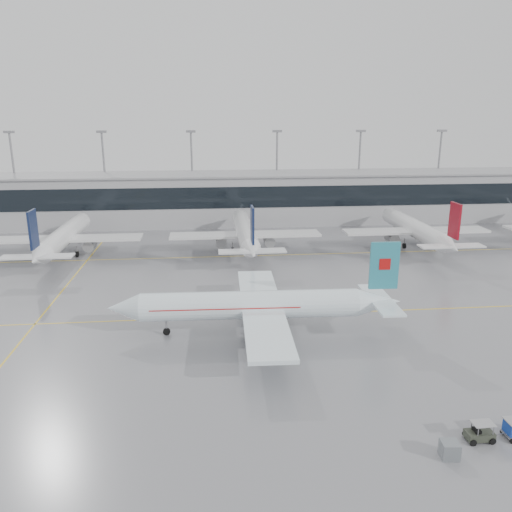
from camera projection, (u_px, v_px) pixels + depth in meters
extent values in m
plane|color=gray|center=(265.00, 315.00, 67.42)|extent=(320.00, 320.00, 0.00)
cube|color=yellow|center=(265.00, 315.00, 67.42)|extent=(120.00, 0.25, 0.01)
cube|color=yellow|center=(247.00, 256.00, 96.17)|extent=(120.00, 0.25, 0.01)
cube|color=yellow|center=(66.00, 286.00, 78.96)|extent=(0.25, 60.00, 0.01)
cube|color=#A0A0A4|center=(236.00, 199.00, 125.21)|extent=(180.00, 15.00, 12.00)
cube|color=black|center=(238.00, 198.00, 117.57)|extent=(180.00, 0.20, 5.00)
cube|color=gray|center=(236.00, 174.00, 123.54)|extent=(182.00, 16.00, 0.40)
cylinder|color=gray|center=(15.00, 179.00, 124.40)|extent=(0.50, 0.50, 22.00)
cube|color=gray|center=(9.00, 132.00, 121.35)|extent=(2.40, 1.00, 0.60)
cylinder|color=gray|center=(105.00, 177.00, 126.49)|extent=(0.50, 0.50, 22.00)
cube|color=gray|center=(101.00, 132.00, 123.43)|extent=(2.40, 1.00, 0.60)
cylinder|color=gray|center=(192.00, 176.00, 128.57)|extent=(0.50, 0.50, 22.00)
cube|color=gray|center=(191.00, 131.00, 125.52)|extent=(2.40, 1.00, 0.60)
cylinder|color=gray|center=(277.00, 176.00, 130.65)|extent=(0.50, 0.50, 22.00)
cube|color=gray|center=(277.00, 131.00, 127.60)|extent=(2.40, 1.00, 0.60)
cylinder|color=gray|center=(359.00, 175.00, 132.73)|extent=(0.50, 0.50, 22.00)
cube|color=gray|center=(361.00, 131.00, 129.68)|extent=(2.40, 1.00, 0.60)
cylinder|color=gray|center=(438.00, 174.00, 134.81)|extent=(0.50, 0.50, 22.00)
cube|color=gray|center=(442.00, 131.00, 131.76)|extent=(2.40, 1.00, 0.60)
cylinder|color=white|center=(250.00, 305.00, 61.05)|extent=(26.63, 4.32, 3.48)
cone|color=white|center=(124.00, 308.00, 60.07)|extent=(4.11, 3.61, 3.48)
cone|color=white|center=(378.00, 302.00, 62.09)|extent=(5.71, 3.66, 3.48)
cube|color=white|center=(262.00, 308.00, 61.26)|extent=(5.91, 28.89, 0.45)
cube|color=white|center=(380.00, 299.00, 62.02)|extent=(3.15, 11.14, 0.25)
cube|color=teal|center=(384.00, 266.00, 60.84)|extent=(3.61, 0.46, 5.94)
cylinder|color=gray|center=(261.00, 335.00, 57.02)|extent=(3.66, 2.21, 2.10)
cylinder|color=gray|center=(255.00, 305.00, 66.24)|extent=(3.66, 2.21, 2.10)
cylinder|color=gray|center=(166.00, 326.00, 61.07)|extent=(0.20, 0.20, 1.49)
cylinder|color=black|center=(167.00, 332.00, 61.27)|extent=(0.91, 0.33, 0.90)
cylinder|color=gray|center=(272.00, 331.00, 59.36)|extent=(0.24, 0.24, 1.49)
cylinder|color=black|center=(272.00, 337.00, 59.56)|extent=(1.11, 0.48, 1.10)
cylinder|color=gray|center=(268.00, 314.00, 64.36)|extent=(0.24, 0.24, 1.49)
cylinder|color=black|center=(268.00, 320.00, 64.56)|extent=(1.11, 0.48, 1.10)
cube|color=#B70F0F|center=(384.00, 264.00, 60.78)|extent=(1.41, 0.49, 1.40)
cube|color=#B70F0F|center=(225.00, 304.00, 60.81)|extent=(18.10, 4.08, 0.12)
cylinder|color=silver|center=(65.00, 235.00, 96.62)|extent=(3.59, 27.36, 3.59)
cone|color=silver|center=(84.00, 219.00, 111.64)|extent=(3.59, 4.00, 3.59)
cone|color=silver|center=(38.00, 258.00, 80.83)|extent=(3.59, 5.60, 3.59)
cube|color=silver|center=(63.00, 239.00, 95.29)|extent=(29.64, 5.00, 0.45)
cube|color=silver|center=(37.00, 257.00, 80.56)|extent=(11.40, 2.80, 0.25)
cube|color=#111C3F|center=(33.00, 229.00, 79.14)|extent=(0.35, 3.60, 6.12)
cylinder|color=gray|center=(39.00, 246.00, 95.72)|extent=(2.10, 3.60, 2.10)
cylinder|color=gray|center=(90.00, 245.00, 96.63)|extent=(2.10, 3.60, 2.10)
cylinder|color=gray|center=(79.00, 235.00, 107.55)|extent=(0.20, 0.20, 1.56)
cylinder|color=black|center=(80.00, 239.00, 107.76)|extent=(0.30, 0.90, 0.90)
cylinder|color=gray|center=(49.00, 251.00, 94.65)|extent=(0.24, 0.24, 1.56)
cylinder|color=black|center=(49.00, 255.00, 94.86)|extent=(0.45, 1.10, 1.10)
cylinder|color=gray|center=(77.00, 250.00, 95.14)|extent=(0.24, 0.24, 1.56)
cylinder|color=black|center=(77.00, 254.00, 95.35)|extent=(0.45, 1.10, 1.10)
cylinder|color=silver|center=(245.00, 231.00, 99.93)|extent=(3.59, 27.36, 3.59)
cone|color=silver|center=(240.00, 216.00, 114.96)|extent=(3.59, 4.00, 3.59)
cone|color=silver|center=(252.00, 252.00, 84.14)|extent=(3.59, 5.60, 3.59)
cube|color=silver|center=(245.00, 235.00, 98.60)|extent=(29.64, 5.00, 0.45)
cube|color=silver|center=(252.00, 251.00, 83.87)|extent=(11.40, 2.80, 0.25)
cube|color=#111C3F|center=(252.00, 225.00, 82.45)|extent=(0.35, 3.60, 6.12)
cylinder|color=gray|center=(221.00, 242.00, 99.03)|extent=(2.10, 3.60, 2.10)
cylinder|color=gray|center=(269.00, 241.00, 99.94)|extent=(2.10, 3.60, 2.10)
cylinder|color=gray|center=(241.00, 232.00, 110.86)|extent=(0.20, 0.20, 1.56)
cylinder|color=black|center=(241.00, 235.00, 111.07)|extent=(0.30, 0.90, 0.90)
cylinder|color=gray|center=(233.00, 246.00, 97.96)|extent=(0.24, 0.24, 1.56)
cylinder|color=black|center=(233.00, 250.00, 98.17)|extent=(0.45, 1.10, 1.10)
cylinder|color=gray|center=(259.00, 246.00, 98.45)|extent=(0.24, 0.24, 1.56)
cylinder|color=black|center=(259.00, 249.00, 98.66)|extent=(0.45, 1.10, 1.10)
cylinder|color=silver|center=(413.00, 227.00, 103.24)|extent=(3.59, 27.36, 3.59)
cone|color=silver|center=(387.00, 213.00, 118.27)|extent=(3.59, 4.00, 3.59)
cone|color=silver|center=(451.00, 247.00, 87.45)|extent=(3.59, 5.60, 3.59)
cube|color=silver|center=(416.00, 231.00, 101.92)|extent=(29.64, 5.00, 0.45)
cube|color=silver|center=(451.00, 246.00, 87.18)|extent=(11.40, 2.80, 0.25)
cube|color=maroon|center=(455.00, 221.00, 85.76)|extent=(0.35, 3.60, 6.12)
cylinder|color=gray|center=(392.00, 238.00, 102.35)|extent=(2.10, 3.60, 2.10)
cylinder|color=gray|center=(437.00, 237.00, 103.25)|extent=(2.10, 3.60, 2.10)
cylinder|color=gray|center=(393.00, 228.00, 114.17)|extent=(0.20, 0.20, 1.56)
cylinder|color=black|center=(393.00, 232.00, 114.38)|extent=(0.30, 0.90, 0.90)
cylinder|color=gray|center=(405.00, 242.00, 101.27)|extent=(0.24, 0.24, 1.56)
cylinder|color=black|center=(404.00, 246.00, 101.48)|extent=(0.45, 1.10, 1.10)
cylinder|color=gray|center=(429.00, 241.00, 101.76)|extent=(0.24, 0.24, 1.56)
cylinder|color=black|center=(429.00, 245.00, 101.97)|extent=(0.45, 1.10, 1.10)
cube|color=#30352A|center=(479.00, 435.00, 41.27)|extent=(2.27, 1.26, 0.66)
cube|color=gray|center=(483.00, 423.00, 40.99)|extent=(1.80, 1.25, 0.06)
cube|color=black|center=(477.00, 431.00, 41.12)|extent=(0.48, 0.76, 0.38)
cylinder|color=gray|center=(498.00, 434.00, 41.47)|extent=(1.13, 0.09, 0.08)
cylinder|color=gray|center=(478.00, 432.00, 40.55)|extent=(0.08, 0.08, 0.84)
cylinder|color=gray|center=(472.00, 425.00, 41.53)|extent=(0.08, 0.08, 0.84)
cylinder|color=gray|center=(493.00, 431.00, 40.69)|extent=(0.08, 0.08, 0.84)
cylinder|color=gray|center=(486.00, 424.00, 41.68)|extent=(0.08, 0.08, 0.84)
cylinder|color=black|center=(473.00, 443.00, 40.65)|extent=(0.57, 0.20, 0.56)
cylinder|color=black|center=(465.00, 434.00, 41.82)|extent=(0.57, 0.20, 0.56)
cylinder|color=black|center=(493.00, 441.00, 40.84)|extent=(0.57, 0.20, 0.56)
cylinder|color=black|center=(484.00, 432.00, 42.01)|extent=(0.57, 0.20, 0.56)
cylinder|color=black|center=(512.00, 441.00, 40.99)|extent=(0.45, 0.17, 0.45)
cylinder|color=black|center=(503.00, 431.00, 42.27)|extent=(0.45, 0.17, 0.45)
cube|color=slate|center=(450.00, 450.00, 39.18)|extent=(1.51, 1.42, 1.37)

